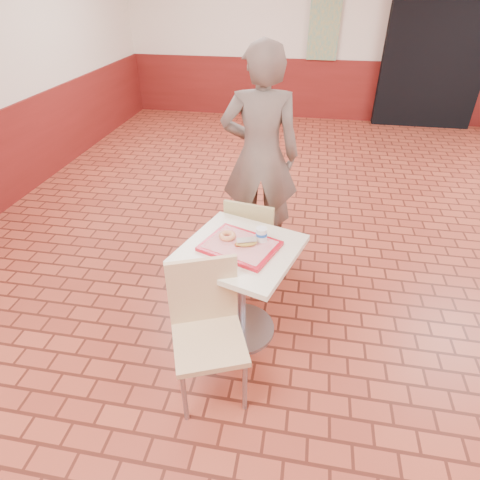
% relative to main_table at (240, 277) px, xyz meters
% --- Properties ---
extents(room_shell, '(8.01, 10.01, 3.01)m').
position_rel_main_table_xyz_m(room_shell, '(1.03, 0.49, 1.00)').
color(room_shell, maroon).
rests_on(room_shell, ground).
extents(wainscot_band, '(8.00, 10.00, 1.00)m').
position_rel_main_table_xyz_m(wainscot_band, '(1.03, 0.49, -0.00)').
color(wainscot_band, maroon).
rests_on(wainscot_band, ground).
extents(corridor_doorway, '(1.60, 0.22, 2.20)m').
position_rel_main_table_xyz_m(corridor_doorway, '(2.23, 5.37, 0.60)').
color(corridor_doorway, black).
rests_on(corridor_doorway, ground).
extents(promo_poster, '(0.50, 0.03, 1.20)m').
position_rel_main_table_xyz_m(promo_poster, '(0.43, 5.43, 1.10)').
color(promo_poster, gray).
rests_on(promo_poster, wainscot_band).
extents(main_table, '(0.71, 0.71, 0.74)m').
position_rel_main_table_xyz_m(main_table, '(0.00, 0.00, 0.00)').
color(main_table, beige).
rests_on(main_table, ground).
extents(chair_main_front, '(0.54, 0.54, 0.89)m').
position_rel_main_table_xyz_m(chair_main_front, '(-0.12, -0.47, -0.00)').
color(chair_main_front, '#D7B481').
rests_on(chair_main_front, ground).
extents(chair_main_back, '(0.44, 0.44, 0.83)m').
position_rel_main_table_xyz_m(chair_main_back, '(0.00, 0.54, -0.04)').
color(chair_main_back, tan).
rests_on(chair_main_back, ground).
extents(customer, '(0.73, 0.53, 1.85)m').
position_rel_main_table_xyz_m(customer, '(-0.03, 1.13, 0.42)').
color(customer, '#6E5F55').
rests_on(customer, ground).
extents(serving_tray, '(0.46, 0.36, 0.03)m').
position_rel_main_table_xyz_m(serving_tray, '(-0.00, 0.00, 0.26)').
color(serving_tray, red).
rests_on(serving_tray, main_table).
extents(ring_donut, '(0.13, 0.13, 0.04)m').
position_rel_main_table_xyz_m(ring_donut, '(-0.10, 0.06, 0.29)').
color(ring_donut, '#E38B52').
rests_on(ring_donut, serving_tray).
extents(long_john_donut, '(0.16, 0.11, 0.04)m').
position_rel_main_table_xyz_m(long_john_donut, '(0.04, -0.01, 0.29)').
color(long_john_donut, gold).
rests_on(long_john_donut, serving_tray).
extents(paper_cup, '(0.07, 0.07, 0.09)m').
position_rel_main_table_xyz_m(paper_cup, '(0.13, 0.07, 0.32)').
color(paper_cup, white).
rests_on(paper_cup, serving_tray).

